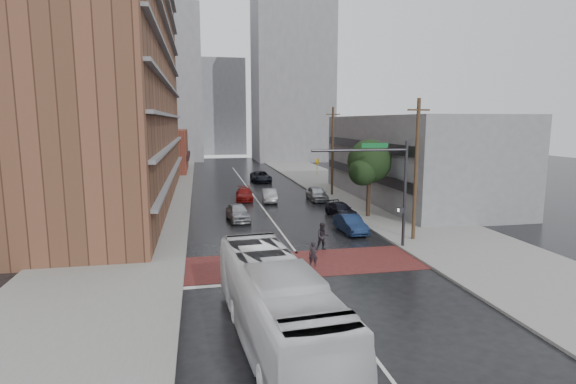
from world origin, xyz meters
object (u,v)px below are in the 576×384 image
pedestrian_a (313,254)px  car_parked_mid (341,210)px  suv_travel (261,177)px  car_travel_b (270,196)px  car_parked_far (317,194)px  car_travel_c (244,194)px  car_parked_near (350,224)px  pedestrian_b (323,237)px  car_travel_a (238,212)px  transit_bus (276,304)px

pedestrian_a → car_parked_mid: pedestrian_a is taller
suv_travel → car_parked_mid: 24.40m
car_travel_b → car_parked_far: size_ratio=0.92×
car_travel_c → car_parked_far: bearing=-8.6°
car_travel_c → car_parked_near: bearing=-63.2°
pedestrian_a → car_travel_b: (0.80, 21.59, -0.08)m
pedestrian_b → car_travel_a: size_ratio=0.43×
car_travel_b → car_parked_far: bearing=3.8°
pedestrian_a → car_travel_c: size_ratio=0.34×
pedestrian_a → car_travel_c: bearing=106.6°
pedestrian_b → car_parked_mid: size_ratio=0.44×
pedestrian_b → car_travel_c: 20.32m
pedestrian_b → car_travel_a: 11.06m
car_parked_mid → car_travel_c: bearing=118.9°
car_travel_a → car_travel_c: size_ratio=0.95×
car_travel_b → car_travel_c: bearing=150.1°
car_travel_a → car_travel_c: bearing=76.5°
pedestrian_a → car_travel_c: 23.36m
suv_travel → car_parked_far: bearing=-77.5°
car_travel_c → suv_travel: suv_travel is taller
car_travel_a → car_parked_far: (9.19, 8.30, 0.03)m
transit_bus → pedestrian_a: (3.69, 8.62, -0.85)m
transit_bus → car_travel_a: transit_bus is taller
suv_travel → car_parked_far: (3.90, -15.82, 0.00)m
transit_bus → suv_travel: (5.72, 45.95, -0.85)m
suv_travel → car_parked_mid: suv_travel is taller
car_parked_near → car_parked_far: car_parked_far is taller
car_travel_a → suv_travel: (5.30, 24.12, 0.03)m
transit_bus → car_parked_near: (8.51, 15.99, -0.92)m
pedestrian_a → car_parked_far: bearing=87.0°
pedestrian_a → car_travel_a: bearing=116.3°
car_parked_mid → car_parked_far: (0.00, 8.27, 0.15)m
car_travel_a → car_travel_b: (4.06, 8.37, -0.05)m
car_parked_near → car_parked_mid: (1.10, 5.87, -0.08)m
car_travel_b → car_travel_a: bearing=-111.3°
car_travel_c → suv_travel: size_ratio=0.83×
car_travel_a → car_parked_near: (8.09, -5.85, -0.04)m
car_parked_near → car_parked_far: size_ratio=0.94×
car_travel_a → suv_travel: 24.69m
car_parked_near → pedestrian_b: bearing=-131.9°
car_travel_a → car_travel_c: (1.57, 10.08, -0.08)m
car_travel_a → car_travel_b: car_travel_a is taller
car_travel_a → car_parked_mid: size_ratio=1.03×
transit_bus → car_parked_mid: (9.61, 21.86, -1.00)m
car_parked_mid → car_parked_far: 8.27m
transit_bus → car_parked_near: bearing=57.1°
transit_bus → car_parked_far: bearing=67.5°
car_parked_near → car_parked_far: (1.10, 14.14, 0.07)m
transit_bus → car_parked_far: transit_bus is taller
car_parked_mid → car_parked_far: car_parked_far is taller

